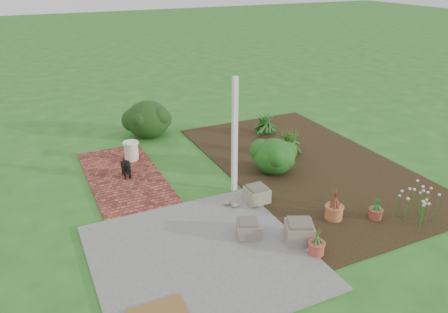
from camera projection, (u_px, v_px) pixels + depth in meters
name	position (u px, v px, depth m)	size (l,w,h in m)	color
ground	(224.00, 195.00, 9.26)	(80.00, 80.00, 0.00)	#266520
concrete_patio	(201.00, 255.00, 7.31)	(3.50, 3.50, 0.04)	slate
brick_path	(124.00, 176.00, 10.03)	(1.60, 3.50, 0.04)	#5B221C
garden_bed	(307.00, 164.00, 10.64)	(4.00, 7.00, 0.03)	black
veranda_post	(235.00, 137.00, 8.95)	(0.10, 0.10, 2.50)	white
stone_trough_near	(299.00, 232.00, 7.64)	(0.48, 0.48, 0.32)	gray
stone_trough_mid	(248.00, 229.00, 7.77)	(0.39, 0.39, 0.26)	#736659
stone_trough_far	(257.00, 195.00, 8.89)	(0.43, 0.43, 0.29)	gray
black_dog	(126.00, 167.00, 9.84)	(0.16, 0.52, 0.45)	black
cream_ceramic_urn	(131.00, 151.00, 10.75)	(0.34, 0.34, 0.46)	#EFE1C5
evergreen_shrub	(274.00, 155.00, 10.07)	(0.97, 0.97, 0.82)	#133D11
agapanthus_clump_back	(289.00, 139.00, 11.02)	(0.93, 0.93, 0.84)	#0B3F0F
agapanthus_clump_front	(264.00, 121.00, 12.34)	(0.88, 0.88, 0.78)	#163C13
pink_flower_patch	(421.00, 205.00, 8.19)	(0.99, 0.99, 0.64)	#113D0F
terracotta_pot_bronze	(334.00, 212.00, 8.31)	(0.33, 0.33, 0.27)	#B76B3E
terracotta_pot_small_left	(376.00, 214.00, 8.33)	(0.24, 0.24, 0.20)	#984233
terracotta_pot_small_right	(316.00, 248.00, 7.30)	(0.27, 0.27, 0.23)	#B0463B
purple_flowering_bush	(148.00, 118.00, 12.22)	(1.23, 1.23, 1.05)	black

